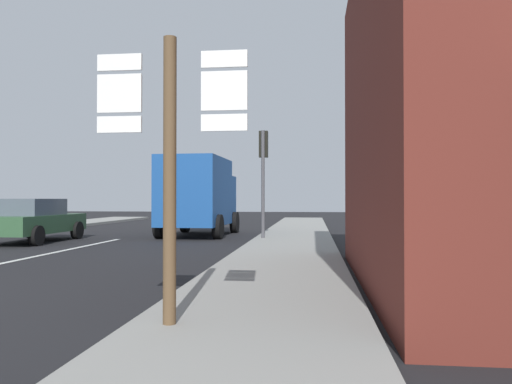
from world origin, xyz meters
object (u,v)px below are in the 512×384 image
object	(u,v)px
delivery_truck	(199,194)
route_sign_post	(170,158)
sedan_far	(33,220)
traffic_light_near_right	(263,160)

from	to	relation	value
delivery_truck	route_sign_post	bearing A→B (deg)	-78.05
delivery_truck	route_sign_post	xyz separation A→B (m)	(2.98, -14.07, 0.26)
sedan_far	route_sign_post	size ratio (longest dim) A/B	1.32
sedan_far	traffic_light_near_right	size ratio (longest dim) A/B	1.11
sedan_far	route_sign_post	bearing A→B (deg)	-53.38
delivery_truck	route_sign_post	size ratio (longest dim) A/B	1.58
route_sign_post	delivery_truck	bearing A→B (deg)	101.95
route_sign_post	traffic_light_near_right	distance (m)	11.75
delivery_truck	traffic_light_near_right	distance (m)	3.85
traffic_light_near_right	sedan_far	bearing A→B (deg)	-172.14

